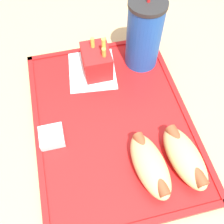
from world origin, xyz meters
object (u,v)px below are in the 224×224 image
object	(u,v)px
hot_dog_far	(185,157)
hot_dog_near	(150,165)
fries_carton	(97,61)
soda_cup	(144,35)
sauce_cup_mayo	(52,136)

from	to	relation	value
hot_dog_far	hot_dog_near	bearing A→B (deg)	-90.00
hot_dog_far	fries_carton	size ratio (longest dim) A/B	1.30
soda_cup	hot_dog_far	xyz separation A→B (m)	(0.28, 0.00, -0.06)
soda_cup	fries_carton	xyz separation A→B (m)	(0.01, -0.11, -0.05)
hot_dog_far	fries_carton	xyz separation A→B (m)	(-0.27, -0.11, 0.01)
hot_dog_near	fries_carton	world-z (taller)	fries_carton
hot_dog_near	sauce_cup_mayo	xyz separation A→B (m)	(-0.11, -0.17, -0.02)
hot_dog_far	sauce_cup_mayo	world-z (taller)	hot_dog_far
soda_cup	fries_carton	distance (m)	0.12
soda_cup	fries_carton	world-z (taller)	soda_cup
fries_carton	soda_cup	bearing A→B (deg)	93.70
hot_dog_near	soda_cup	bearing A→B (deg)	166.24
hot_dog_far	hot_dog_near	world-z (taller)	same
hot_dog_far	sauce_cup_mayo	xyz separation A→B (m)	(-0.11, -0.24, -0.02)
hot_dog_far	sauce_cup_mayo	bearing A→B (deg)	-114.54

